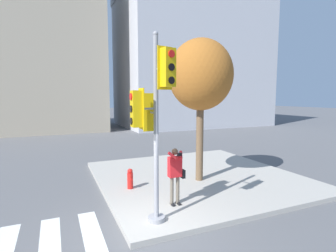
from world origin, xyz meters
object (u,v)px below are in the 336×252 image
fire_hydrant (130,179)px  person_photographer (175,171)px  traffic_signal_pole (153,113)px  street_tree (201,76)px

fire_hydrant → person_photographer: bearing=-64.7°
person_photographer → fire_hydrant: person_photographer is taller
traffic_signal_pole → street_tree: size_ratio=0.89×
traffic_signal_pole → person_photographer: 2.24m
traffic_signal_pole → street_tree: bearing=41.4°
person_photographer → fire_hydrant: size_ratio=2.37×
fire_hydrant → street_tree: bearing=-2.6°
traffic_signal_pole → person_photographer: traffic_signal_pole is taller
street_tree → fire_hydrant: bearing=177.4°
street_tree → fire_hydrant: size_ratio=7.48×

